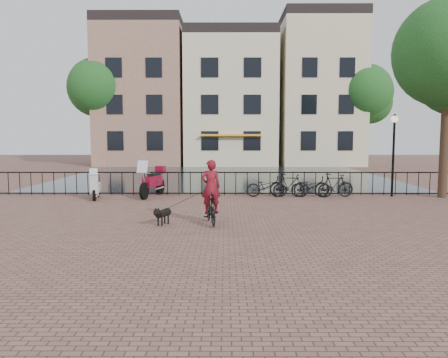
{
  "coord_description": "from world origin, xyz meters",
  "views": [
    {
      "loc": [
        0.05,
        -11.01,
        2.58
      ],
      "look_at": [
        0.0,
        3.0,
        1.2
      ],
      "focal_mm": 35.0,
      "sensor_mm": 36.0,
      "label": 1
    }
  ],
  "objects_px": {
    "lamp_post": "(394,141)",
    "motorcycle": "(152,178)",
    "cyclist": "(211,196)",
    "dog": "(163,215)",
    "scooter": "(96,183)"
  },
  "relations": [
    {
      "from": "dog",
      "to": "motorcycle",
      "type": "height_order",
      "value": "motorcycle"
    },
    {
      "from": "dog",
      "to": "scooter",
      "type": "xyz_separation_m",
      "value": [
        -3.52,
        5.26,
        0.4
      ]
    },
    {
      "from": "lamp_post",
      "to": "motorcycle",
      "type": "relative_size",
      "value": 1.47
    },
    {
      "from": "lamp_post",
      "to": "scooter",
      "type": "distance_m",
      "value": 12.63
    },
    {
      "from": "cyclist",
      "to": "motorcycle",
      "type": "relative_size",
      "value": 0.94
    },
    {
      "from": "dog",
      "to": "motorcycle",
      "type": "bearing_deg",
      "value": 124.6
    },
    {
      "from": "lamp_post",
      "to": "scooter",
      "type": "xyz_separation_m",
      "value": [
        -12.49,
        -0.81,
        -1.71
      ]
    },
    {
      "from": "dog",
      "to": "lamp_post",
      "type": "bearing_deg",
      "value": 56.3
    },
    {
      "from": "cyclist",
      "to": "dog",
      "type": "height_order",
      "value": "cyclist"
    },
    {
      "from": "cyclist",
      "to": "motorcycle",
      "type": "bearing_deg",
      "value": -75.79
    },
    {
      "from": "scooter",
      "to": "cyclist",
      "type": "bearing_deg",
      "value": -55.91
    },
    {
      "from": "cyclist",
      "to": "lamp_post",
      "type": "bearing_deg",
      "value": -152.47
    },
    {
      "from": "scooter",
      "to": "dog",
      "type": "bearing_deg",
      "value": -65.75
    },
    {
      "from": "motorcycle",
      "to": "dog",
      "type": "bearing_deg",
      "value": -64.19
    },
    {
      "from": "motorcycle",
      "to": "scooter",
      "type": "distance_m",
      "value": 2.32
    }
  ]
}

